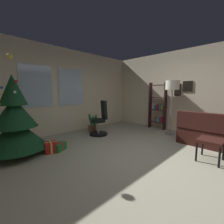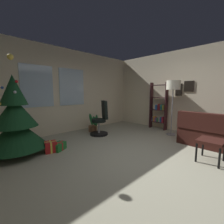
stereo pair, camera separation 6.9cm
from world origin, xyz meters
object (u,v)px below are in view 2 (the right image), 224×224
object	(u,v)px
gift_box_red	(51,147)
gift_box_gold	(30,140)
footstool	(211,143)
office_chair	(101,122)
potted_plant	(93,124)
holiday_tree	(16,122)
floor_lamp	(173,88)
gift_box_green	(59,146)
bookshelf	(159,108)

from	to	relation	value
gift_box_red	gift_box_gold	world-z (taller)	gift_box_red
footstool	gift_box_red	size ratio (longest dim) A/B	1.60
gift_box_gold	gift_box_red	bearing A→B (deg)	-81.10
office_chair	potted_plant	size ratio (longest dim) A/B	1.74
holiday_tree	footstool	bearing A→B (deg)	-49.02
holiday_tree	potted_plant	distance (m)	2.47
holiday_tree	gift_box_gold	distance (m)	0.98
footstool	floor_lamp	size ratio (longest dim) A/B	0.29
gift_box_red	potted_plant	size ratio (longest dim) A/B	0.49
footstool	gift_box_green	world-z (taller)	footstool
office_chair	gift_box_green	bearing A→B (deg)	-168.14
footstool	gift_box_green	distance (m)	3.22
footstool	office_chair	world-z (taller)	office_chair
footstool	office_chair	xyz separation A→B (m)	(-0.30, 2.94, 0.04)
gift_box_green	floor_lamp	world-z (taller)	floor_lamp
office_chair	floor_lamp	xyz separation A→B (m)	(1.59, -1.57, 1.05)
gift_box_red	gift_box_gold	distance (m)	0.96
office_chair	bookshelf	size ratio (longest dim) A/B	0.64
footstool	gift_box_green	xyz separation A→B (m)	(-1.85, 2.62, -0.29)
gift_box_red	bookshelf	world-z (taller)	bookshelf
gift_box_red	bookshelf	bearing A→B (deg)	-8.76
gift_box_green	potted_plant	world-z (taller)	potted_plant
gift_box_green	holiday_tree	bearing A→B (deg)	153.47
gift_box_gold	floor_lamp	world-z (taller)	floor_lamp
floor_lamp	office_chair	bearing A→B (deg)	135.34
floor_lamp	gift_box_gold	bearing A→B (deg)	147.27
gift_box_red	office_chair	xyz separation A→B (m)	(1.73, 0.29, 0.30)
office_chair	bookshelf	world-z (taller)	bookshelf
gift_box_green	gift_box_gold	world-z (taller)	gift_box_green
gift_box_gold	floor_lamp	distance (m)	4.35
gift_box_green	bookshelf	distance (m)	3.70
gift_box_gold	floor_lamp	bearing A→B (deg)	-32.73
bookshelf	floor_lamp	xyz separation A→B (m)	(-0.45, -0.70, 0.71)
bookshelf	potted_plant	size ratio (longest dim) A/B	2.73
floor_lamp	gift_box_red	bearing A→B (deg)	158.92
gift_box_gold	bookshelf	bearing A→B (deg)	-21.35
floor_lamp	gift_box_green	bearing A→B (deg)	158.37
gift_box_green	potted_plant	distance (m)	1.84
gift_box_gold	bookshelf	world-z (taller)	bookshelf
footstool	bookshelf	distance (m)	2.73
potted_plant	floor_lamp	bearing A→B (deg)	-53.90
holiday_tree	floor_lamp	distance (m)	4.28
gift_box_red	floor_lamp	world-z (taller)	floor_lamp
floor_lamp	holiday_tree	bearing A→B (deg)	157.40
office_chair	floor_lamp	distance (m)	2.47
gift_box_red	bookshelf	xyz separation A→B (m)	(3.77, -0.58, 0.64)
footstool	gift_box_gold	distance (m)	4.21
gift_box_green	potted_plant	bearing A→B (deg)	26.74
office_chair	potted_plant	xyz separation A→B (m)	(0.08, 0.50, -0.17)
footstool	bookshelf	xyz separation A→B (m)	(1.74, 2.07, 0.38)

